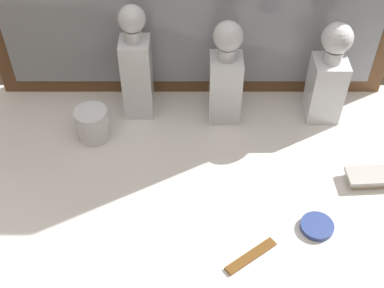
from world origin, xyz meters
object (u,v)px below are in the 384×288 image
(crystal_decanter_right, at_px, (327,81))
(porcelain_dish, at_px, (317,226))
(crystal_decanter_front, at_px, (137,72))
(crystal_decanter_left, at_px, (225,81))
(crystal_tumbler_front, at_px, (93,125))
(tortoiseshell_comb, at_px, (251,256))
(silver_brush_far_right, at_px, (383,177))

(crystal_decanter_right, bearing_deg, porcelain_dish, -100.87)
(crystal_decanter_front, bearing_deg, crystal_decanter_left, -4.76)
(crystal_decanter_front, xyz_separation_m, crystal_tumbler_front, (-0.11, -0.10, -0.09))
(crystal_decanter_left, distance_m, tortoiseshell_comb, 0.43)
(silver_brush_far_right, xyz_separation_m, porcelain_dish, (-0.17, -0.13, -0.01))
(crystal_decanter_left, distance_m, porcelain_dish, 0.41)
(crystal_tumbler_front, height_order, tortoiseshell_comb, crystal_tumbler_front)
(silver_brush_far_right, relative_size, tortoiseshell_comb, 1.55)
(crystal_decanter_front, bearing_deg, porcelain_dish, -43.20)
(tortoiseshell_comb, bearing_deg, crystal_decanter_left, 94.92)
(crystal_decanter_front, relative_size, crystal_tumbler_front, 3.73)
(tortoiseshell_comb, bearing_deg, crystal_tumbler_front, 136.10)
(crystal_decanter_left, distance_m, crystal_tumbler_front, 0.34)
(crystal_decanter_right, xyz_separation_m, tortoiseshell_comb, (-0.21, -0.42, -0.10))
(crystal_decanter_right, xyz_separation_m, crystal_tumbler_front, (-0.57, -0.08, -0.07))
(porcelain_dish, height_order, tortoiseshell_comb, porcelain_dish)
(crystal_decanter_left, relative_size, porcelain_dish, 3.91)
(crystal_decanter_front, height_order, porcelain_dish, crystal_decanter_front)
(crystal_decanter_left, height_order, porcelain_dish, crystal_decanter_left)
(silver_brush_far_right, height_order, tortoiseshell_comb, silver_brush_far_right)
(crystal_decanter_left, height_order, tortoiseshell_comb, crystal_decanter_left)
(crystal_decanter_right, height_order, tortoiseshell_comb, crystal_decanter_right)
(crystal_decanter_left, bearing_deg, tortoiseshell_comb, -85.08)
(crystal_decanter_right, height_order, crystal_decanter_front, crystal_decanter_front)
(crystal_decanter_front, height_order, crystal_tumbler_front, crystal_decanter_front)
(crystal_decanter_front, bearing_deg, silver_brush_far_right, -23.04)
(porcelain_dish, distance_m, tortoiseshell_comb, 0.16)
(crystal_tumbler_front, bearing_deg, crystal_decanter_front, 42.09)
(crystal_tumbler_front, bearing_deg, crystal_decanter_right, 8.07)
(crystal_decanter_front, height_order, tortoiseshell_comb, crystal_decanter_front)
(crystal_decanter_right, relative_size, crystal_tumbler_front, 3.28)
(crystal_decanter_left, xyz_separation_m, porcelain_dish, (0.18, -0.35, -0.10))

